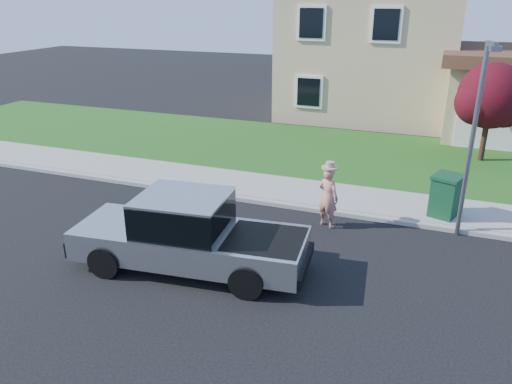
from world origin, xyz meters
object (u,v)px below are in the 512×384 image
at_px(pickup_truck, 189,235).
at_px(ornamental_tree, 492,99).
at_px(woman, 328,196).
at_px(street_lamp, 474,131).
at_px(trash_bin, 446,195).

xyz_separation_m(pickup_truck, ornamental_tree, (6.50, 10.53, 1.54)).
bearing_deg(woman, street_lamp, -145.50).
xyz_separation_m(pickup_truck, trash_bin, (5.29, 4.71, -0.08)).
bearing_deg(ornamental_tree, woman, -119.30).
relative_size(pickup_truck, trash_bin, 4.72).
bearing_deg(woman, ornamental_tree, -95.54).
relative_size(woman, street_lamp, 0.37).
distance_m(ornamental_tree, trash_bin, 6.16).
xyz_separation_m(woman, trash_bin, (2.90, 1.48, -0.12)).
bearing_deg(pickup_truck, trash_bin, 35.81).
bearing_deg(trash_bin, pickup_truck, -118.97).
bearing_deg(trash_bin, woman, -133.52).
relative_size(ornamental_tree, trash_bin, 3.04).
relative_size(pickup_truck, street_lamp, 1.13).
bearing_deg(woman, trash_bin, -129.15).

